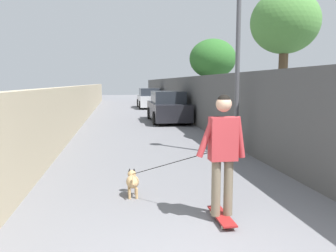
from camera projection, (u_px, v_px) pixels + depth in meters
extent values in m
plane|color=slate|center=(137.00, 123.00, 16.92)|extent=(80.00, 80.00, 0.00)
cube|color=tan|center=(75.00, 108.00, 14.44)|extent=(48.00, 0.30, 1.82)
cube|color=#4C4C4C|center=(201.00, 102.00, 15.22)|extent=(48.00, 0.30, 2.26)
cylinder|color=brown|center=(282.00, 94.00, 10.97)|extent=(0.29, 0.29, 3.20)
ellipsoid|color=#4C843D|center=(285.00, 22.00, 10.69)|extent=(2.13, 2.13, 1.95)
cylinder|color=#473523|center=(212.00, 99.00, 16.30)|extent=(0.22, 0.22, 2.43)
ellipsoid|color=#2D6628|center=(213.00, 59.00, 16.07)|extent=(2.17, 2.17, 1.82)
cylinder|color=#4C4C51|center=(237.00, 75.00, 9.08)|extent=(0.12, 0.12, 4.35)
cube|color=maroon|center=(222.00, 216.00, 4.92)|extent=(0.80, 0.21, 0.02)
cylinder|color=beige|center=(211.00, 212.00, 5.18)|extent=(0.06, 0.03, 0.06)
cylinder|color=beige|center=(220.00, 211.00, 5.21)|extent=(0.06, 0.03, 0.06)
cylinder|color=beige|center=(223.00, 227.00, 4.64)|extent=(0.06, 0.03, 0.06)
cylinder|color=beige|center=(233.00, 226.00, 4.66)|extent=(0.06, 0.03, 0.06)
cylinder|color=#726651|center=(216.00, 188.00, 4.85)|extent=(0.13, 0.13, 0.80)
cylinder|color=#726651|center=(228.00, 188.00, 4.88)|extent=(0.13, 0.13, 0.80)
cube|color=#B23338|center=(223.00, 139.00, 4.78)|extent=(0.22, 0.38, 0.61)
cylinder|color=#B23338|center=(206.00, 137.00, 4.74)|extent=(0.09, 0.28, 0.58)
cylinder|color=#B23338|center=(240.00, 137.00, 4.81)|extent=(0.09, 0.18, 0.59)
sphere|color=tan|center=(224.00, 104.00, 4.72)|extent=(0.22, 0.22, 0.22)
sphere|color=black|center=(224.00, 101.00, 4.71)|extent=(0.19, 0.19, 0.19)
ellipsoid|color=tan|center=(133.00, 182.00, 5.93)|extent=(0.35, 0.22, 0.22)
sphere|color=tan|center=(132.00, 174.00, 6.15)|extent=(0.15, 0.15, 0.15)
cone|color=black|center=(130.00, 170.00, 6.14)|extent=(0.05, 0.05, 0.06)
cone|color=black|center=(134.00, 170.00, 6.15)|extent=(0.05, 0.05, 0.06)
cylinder|color=tan|center=(129.00, 190.00, 6.05)|extent=(0.04, 0.04, 0.18)
cylinder|color=tan|center=(136.00, 189.00, 6.07)|extent=(0.04, 0.04, 0.18)
cylinder|color=tan|center=(130.00, 194.00, 5.83)|extent=(0.04, 0.04, 0.18)
cylinder|color=tan|center=(137.00, 193.00, 5.85)|extent=(0.04, 0.04, 0.18)
cylinder|color=tan|center=(133.00, 181.00, 5.70)|extent=(0.13, 0.03, 0.13)
cylinder|color=black|center=(173.00, 163.00, 5.35)|extent=(1.25, 1.22, 0.66)
cube|color=black|center=(168.00, 111.00, 17.45)|extent=(4.37, 1.70, 0.80)
cube|color=#262B33|center=(168.00, 97.00, 17.37)|extent=(2.27, 1.50, 0.60)
cylinder|color=black|center=(150.00, 113.00, 18.69)|extent=(0.64, 0.22, 0.64)
cylinder|color=black|center=(178.00, 113.00, 18.93)|extent=(0.64, 0.22, 0.64)
cylinder|color=black|center=(155.00, 118.00, 16.04)|extent=(0.64, 0.22, 0.64)
cylinder|color=black|center=(188.00, 118.00, 16.27)|extent=(0.64, 0.22, 0.64)
cube|color=silver|center=(149.00, 101.00, 27.01)|extent=(4.24, 1.70, 0.80)
cube|color=#262B33|center=(149.00, 92.00, 26.93)|extent=(2.20, 1.50, 0.60)
cylinder|color=black|center=(138.00, 103.00, 28.21)|extent=(0.64, 0.22, 0.64)
cylinder|color=black|center=(158.00, 103.00, 28.45)|extent=(0.64, 0.22, 0.64)
cylinder|color=black|center=(141.00, 105.00, 25.64)|extent=(0.64, 0.22, 0.64)
cylinder|color=black|center=(162.00, 105.00, 25.87)|extent=(0.64, 0.22, 0.64)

